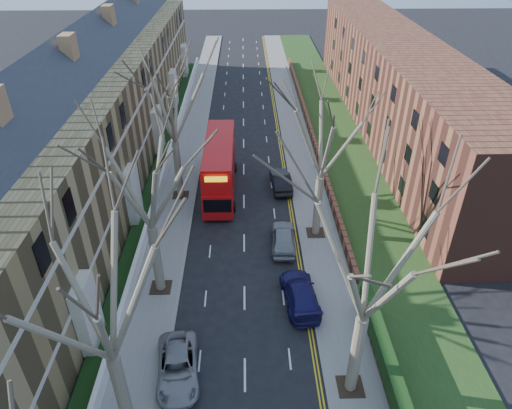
{
  "coord_description": "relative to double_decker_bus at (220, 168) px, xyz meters",
  "views": [
    {
      "loc": [
        0.21,
        -7.19,
        21.81
      ],
      "look_at": [
        0.93,
        21.16,
        3.43
      ],
      "focal_mm": 32.0,
      "sensor_mm": 36.0,
      "label": 1
    }
  ],
  "objects": [
    {
      "name": "car_right_far",
      "position": [
        5.56,
        0.14,
        -1.51
      ],
      "size": [
        1.95,
        4.78,
        1.54
      ],
      "primitive_type": "imported",
      "rotation": [
        0.0,
        0.0,
        3.21
      ],
      "color": "black",
      "rests_on": "ground"
    },
    {
      "name": "car_right_near",
      "position": [
        5.77,
        -14.59,
        -1.54
      ],
      "size": [
        2.57,
        5.31,
        1.49
      ],
      "primitive_type": "imported",
      "rotation": [
        0.0,
        0.0,
        3.24
      ],
      "color": "#1A1751",
      "rests_on": "ground"
    },
    {
      "name": "terrace_left",
      "position": [
        -11.52,
        1.87,
        3.25
      ],
      "size": [
        9.7,
        78.0,
        13.6
      ],
      "color": "olive",
      "rests_on": "ground"
    },
    {
      "name": "tree_right_far",
      "position": [
        7.83,
        -7.13,
        6.96
      ],
      "size": [
        10.15,
        10.15,
        14.22
      ],
      "color": "#776C55",
      "rests_on": "ground"
    },
    {
      "name": "grass_verge_right",
      "position": [
        12.63,
        9.87,
        -2.13
      ],
      "size": [
        6.0,
        102.0,
        0.06
      ],
      "color": "#1F3D16",
      "rests_on": "ground"
    },
    {
      "name": "tree_right_mid",
      "position": [
        7.83,
        -21.13,
        7.27
      ],
      "size": [
        10.5,
        10.5,
        14.71
      ],
      "color": "#776C55",
      "rests_on": "ground"
    },
    {
      "name": "car_left_far",
      "position": [
        -1.56,
        -20.06,
        -1.61
      ],
      "size": [
        2.78,
        5.09,
        1.35
      ],
      "primitive_type": "imported",
      "rotation": [
        0.0,
        0.0,
        0.11
      ],
      "color": "gray",
      "rests_on": "ground"
    },
    {
      "name": "car_right_mid",
      "position": [
        5.13,
        -8.59,
        -1.5
      ],
      "size": [
        2.06,
        4.66,
        1.56
      ],
      "primitive_type": "imported",
      "rotation": [
        0.0,
        0.0,
        3.09
      ],
      "color": "gray",
      "rests_on": "ground"
    },
    {
      "name": "pavement_left",
      "position": [
        -3.87,
        9.87,
        -2.22
      ],
      "size": [
        3.0,
        102.0,
        0.12
      ],
      "primitive_type": "cube",
      "color": "slate",
      "rests_on": "ground"
    },
    {
      "name": "tree_left_mid",
      "position": [
        -3.57,
        -23.13,
        7.27
      ],
      "size": [
        10.5,
        10.5,
        14.71
      ],
      "color": "#776C55",
      "rests_on": "ground"
    },
    {
      "name": "tree_left_far",
      "position": [
        -3.57,
        -13.13,
        6.96
      ],
      "size": [
        10.15,
        10.15,
        14.22
      ],
      "color": "#776C55",
      "rests_on": "ground"
    },
    {
      "name": "pavement_right",
      "position": [
        8.13,
        9.87,
        -2.22
      ],
      "size": [
        3.0,
        102.0,
        0.12
      ],
      "primitive_type": "cube",
      "color": "slate",
      "rests_on": "ground"
    },
    {
      "name": "double_decker_bus",
      "position": [
        0.0,
        0.0,
        0.0
      ],
      "size": [
        2.84,
        11.1,
        4.64
      ],
      "rotation": [
        0.0,
        0.0,
        3.14
      ],
      "color": "red",
      "rests_on": "ground"
    },
    {
      "name": "front_wall_left",
      "position": [
        -5.52,
        1.87,
        -1.66
      ],
      "size": [
        0.3,
        78.0,
        1.0
      ],
      "color": "white",
      "rests_on": "ground"
    },
    {
      "name": "flats_right",
      "position": [
        19.59,
        13.87,
        2.7
      ],
      "size": [
        13.97,
        54.0,
        10.0
      ],
      "color": "brown",
      "rests_on": "ground"
    },
    {
      "name": "tree_left_dist",
      "position": [
        -3.57,
        -1.13,
        7.28
      ],
      "size": [
        10.5,
        10.5,
        14.71
      ],
      "color": "#776C55",
      "rests_on": "ground"
    }
  ]
}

